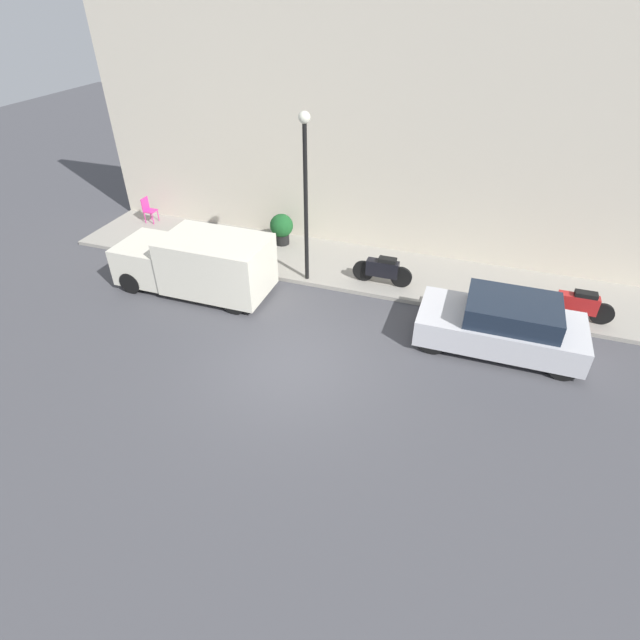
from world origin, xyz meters
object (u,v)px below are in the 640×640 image
Objects in this scene: parked_car at (503,325)px; motorcycle_blue at (191,241)px; delivery_van at (196,263)px; motorcycle_black at (383,270)px; potted_plant at (282,228)px; motorcycle_red at (577,305)px; streetlamp at (305,180)px; cafe_chair at (148,209)px.

motorcycle_blue is at bearing 79.96° from parked_car.
delivery_van reaches higher than motorcycle_blue.
motorcycle_black reaches higher than motorcycle_blue.
motorcycle_black is at bearing -111.36° from potted_plant.
motorcycle_red is 0.39× the size of streetlamp.
cafe_chair is at bearing 49.60° from delivery_van.
motorcycle_black is at bearing 88.38° from motorcycle_red.
parked_car is 4.36× the size of cafe_chair.
motorcycle_red is at bearing -90.04° from motorcycle_blue.
delivery_van is 4.98× the size of cafe_chair.
motorcycle_blue is at bearing 36.34° from delivery_van.
cafe_chair is (3.53, 4.15, -0.26)m from delivery_van.
delivery_van is 10.63m from motorcycle_red.
potted_plant is 1.16× the size of cafe_chair.
parked_car is 3.76× the size of potted_plant.
motorcycle_red is (1.77, -10.48, -0.31)m from delivery_van.
parked_car reaches higher than motorcycle_black.
motorcycle_red is 1.80× the size of potted_plant.
streetlamp reaches higher than motorcycle_red.
delivery_van is at bearing 90.11° from parked_car.
motorcycle_blue is at bearing 89.96° from motorcycle_red.
motorcycle_black is (0.14, -6.44, 0.03)m from motorcycle_blue.
motorcycle_blue is 1.82× the size of potted_plant.
motorcycle_red is at bearing -91.62° from motorcycle_black.
streetlamp reaches higher than parked_car.
parked_car is 2.07× the size of motorcycle_blue.
motorcycle_black is at bearing 61.39° from parked_car.
motorcycle_red is 14.73m from cafe_chair.
potted_plant reaches higher than motorcycle_red.
parked_car reaches higher than motorcycle_blue.
streetlamp is (1.46, 5.72, 2.52)m from parked_car.
parked_car reaches higher than motorcycle_red.
cafe_chair is (2.05, 7.05, -2.56)m from streetlamp.
potted_plant is at bearing -91.02° from cafe_chair.
motorcycle_black is at bearing -88.73° from motorcycle_blue.
delivery_van is at bearing 116.95° from streetlamp.
parked_car is 2.55m from motorcycle_red.
motorcycle_black is 1.96× the size of cafe_chair.
streetlamp is (-0.30, -4.21, 2.64)m from motorcycle_blue.
motorcycle_red is 1.06× the size of motorcycle_black.
streetlamp is 3.56m from potted_plant.
delivery_van is at bearing 110.44° from motorcycle_black.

